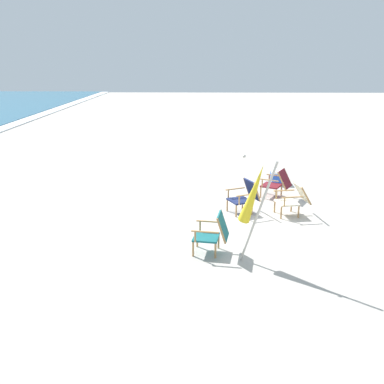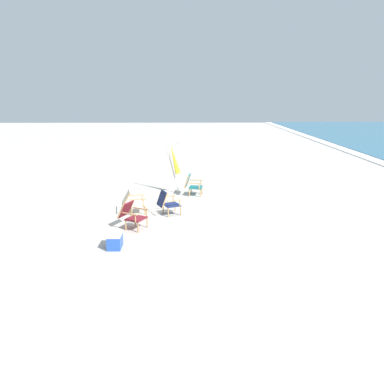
# 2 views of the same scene
# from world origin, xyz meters

# --- Properties ---
(ground_plane) EXTENTS (80.00, 80.00, 0.00)m
(ground_plane) POSITION_xyz_m (0.00, 0.00, 0.00)
(ground_plane) COLOR #B2AAA0
(beach_chair_far_center) EXTENTS (0.67, 0.75, 0.82)m
(beach_chair_far_center) POSITION_xyz_m (-2.19, 0.63, 0.43)
(beach_chair_far_center) COLOR #196066
(beach_chair_far_center) RESTS_ON ground
(beach_chair_front_right) EXTENTS (0.80, 0.86, 0.81)m
(beach_chair_front_right) POSITION_xyz_m (0.25, -0.20, 0.43)
(beach_chair_front_right) COLOR #19234C
(beach_chair_front_right) RESTS_ON ground
(beach_chair_mid_center) EXTENTS (0.70, 0.86, 0.78)m
(beach_chair_mid_center) POSITION_xyz_m (0.08, -1.35, 0.42)
(beach_chair_mid_center) COLOR beige
(beach_chair_mid_center) RESTS_ON ground
(beach_chair_back_left) EXTENTS (0.85, 0.93, 0.79)m
(beach_chair_back_left) POSITION_xyz_m (1.48, -1.18, 0.42)
(beach_chair_back_left) COLOR maroon
(beach_chair_back_left) RESTS_ON ground
(umbrella_furled_yellow) EXTENTS (0.57, 0.67, 2.03)m
(umbrella_furled_yellow) POSITION_xyz_m (-2.61, -0.05, 1.32)
(umbrella_furled_yellow) COLOR #B7B2A8
(umbrella_furled_yellow) RESTS_ON ground
(cooler_box) EXTENTS (0.49, 0.35, 0.40)m
(cooler_box) POSITION_xyz_m (2.95, -1.41, 0.20)
(cooler_box) COLOR blue
(cooler_box) RESTS_ON ground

